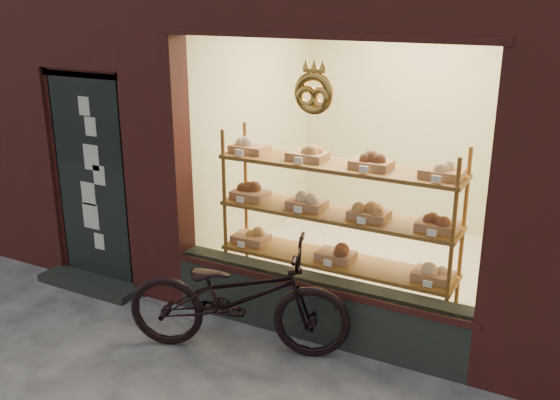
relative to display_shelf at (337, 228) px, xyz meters
The scene contains 2 objects.
display_shelf is the anchor object (origin of this frame).
bicycle 1.11m from the display_shelf, 116.77° to the right, with size 0.65×1.87×0.98m, color black.
Camera 1 is at (2.48, -2.31, 2.86)m, focal length 40.00 mm.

